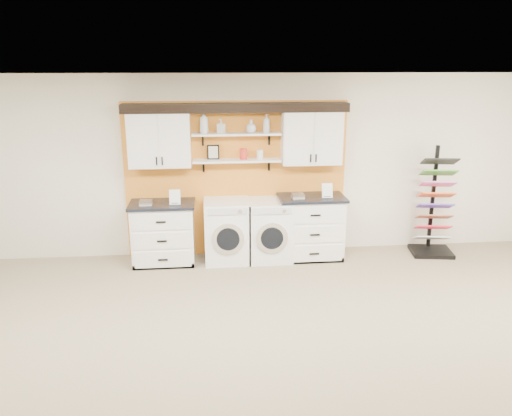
{
  "coord_description": "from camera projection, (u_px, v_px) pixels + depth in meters",
  "views": [
    {
      "loc": [
        -0.43,
        -3.58,
        2.94
      ],
      "look_at": [
        0.14,
        2.3,
        1.22
      ],
      "focal_mm": 35.0,
      "sensor_mm": 36.0,
      "label": 1
    }
  ],
  "objects": [
    {
      "name": "ceiling",
      "position": [
        267.0,
        84.0,
        3.51
      ],
      "size": [
        10.0,
        10.0,
        0.0
      ],
      "primitive_type": "plane",
      "rotation": [
        3.14,
        0.0,
        0.0
      ],
      "color": "white",
      "rests_on": "wall_back"
    },
    {
      "name": "wall_back",
      "position": [
        236.0,
        166.0,
        7.72
      ],
      "size": [
        10.0,
        0.0,
        10.0
      ],
      "primitive_type": "plane",
      "rotation": [
        1.57,
        0.0,
        0.0
      ],
      "color": "silver",
      "rests_on": "floor"
    },
    {
      "name": "accent_panel",
      "position": [
        236.0,
        179.0,
        7.74
      ],
      "size": [
        3.4,
        0.07,
        2.4
      ],
      "primitive_type": "cube",
      "color": "orange",
      "rests_on": "wall_back"
    },
    {
      "name": "upper_cabinet_left",
      "position": [
        159.0,
        138.0,
        7.28
      ],
      "size": [
        0.9,
        0.35,
        0.84
      ],
      "color": "white",
      "rests_on": "wall_back"
    },
    {
      "name": "upper_cabinet_right",
      "position": [
        312.0,
        136.0,
        7.49
      ],
      "size": [
        0.9,
        0.35,
        0.84
      ],
      "color": "white",
      "rests_on": "wall_back"
    },
    {
      "name": "shelf_lower",
      "position": [
        237.0,
        161.0,
        7.49
      ],
      "size": [
        1.32,
        0.28,
        0.03
      ],
      "primitive_type": "cube",
      "color": "white",
      "rests_on": "wall_back"
    },
    {
      "name": "shelf_upper",
      "position": [
        236.0,
        134.0,
        7.38
      ],
      "size": [
        1.32,
        0.28,
        0.03
      ],
      "primitive_type": "cube",
      "color": "white",
      "rests_on": "wall_back"
    },
    {
      "name": "crown_molding",
      "position": [
        236.0,
        107.0,
        7.28
      ],
      "size": [
        3.3,
        0.41,
        0.13
      ],
      "color": "black",
      "rests_on": "wall_back"
    },
    {
      "name": "picture_frame",
      "position": [
        213.0,
        152.0,
        7.47
      ],
      "size": [
        0.18,
        0.02,
        0.22
      ],
      "color": "black",
      "rests_on": "shelf_lower"
    },
    {
      "name": "canister_red",
      "position": [
        243.0,
        154.0,
        7.47
      ],
      "size": [
        0.11,
        0.11,
        0.16
      ],
      "primitive_type": "cylinder",
      "color": "red",
      "rests_on": "shelf_lower"
    },
    {
      "name": "canister_cream",
      "position": [
        260.0,
        155.0,
        7.5
      ],
      "size": [
        0.1,
        0.1,
        0.14
      ],
      "primitive_type": "cylinder",
      "color": "silver",
      "rests_on": "shelf_lower"
    },
    {
      "name": "base_cabinet_left",
      "position": [
        164.0,
        233.0,
        7.53
      ],
      "size": [
        0.97,
        0.66,
        0.95
      ],
      "color": "white",
      "rests_on": "floor"
    },
    {
      "name": "base_cabinet_right",
      "position": [
        311.0,
        227.0,
        7.74
      ],
      "size": [
        1.01,
        0.66,
        0.99
      ],
      "color": "white",
      "rests_on": "floor"
    },
    {
      "name": "washer",
      "position": [
        227.0,
        231.0,
        7.62
      ],
      "size": [
        0.68,
        0.71,
        0.95
      ],
      "color": "white",
      "rests_on": "floor"
    },
    {
      "name": "dryer",
      "position": [
        269.0,
        230.0,
        7.68
      ],
      "size": [
        0.67,
        0.71,
        0.94
      ],
      "color": "white",
      "rests_on": "floor"
    },
    {
      "name": "sample_rack",
      "position": [
        433.0,
        221.0,
        7.88
      ],
      "size": [
        0.7,
        0.61,
        1.72
      ],
      "rotation": [
        0.0,
        0.0,
        -0.16
      ],
      "color": "black",
      "rests_on": "floor"
    },
    {
      "name": "soap_bottle_a",
      "position": [
        204.0,
        122.0,
        7.28
      ],
      "size": [
        0.18,
        0.18,
        0.33
      ],
      "primitive_type": "imported",
      "rotation": [
        0.0,
        0.0,
        -0.69
      ],
      "color": "silver",
      "rests_on": "shelf_upper"
    },
    {
      "name": "soap_bottle_b",
      "position": [
        221.0,
        126.0,
        7.33
      ],
      "size": [
        0.13,
        0.13,
        0.2
      ],
      "primitive_type": "imported",
      "rotation": [
        0.0,
        0.0,
        4.07
      ],
      "color": "silver",
      "rests_on": "shelf_upper"
    },
    {
      "name": "soap_bottle_c",
      "position": [
        251.0,
        126.0,
        7.37
      ],
      "size": [
        0.19,
        0.19,
        0.19
      ],
      "primitive_type": "imported",
      "rotation": [
        0.0,
        0.0,
        1.84
      ],
      "color": "silver",
      "rests_on": "shelf_upper"
    },
    {
      "name": "soap_bottle_d",
      "position": [
        266.0,
        123.0,
        7.38
      ],
      "size": [
        0.14,
        0.14,
        0.27
      ],
      "primitive_type": "imported",
      "rotation": [
        0.0,
        0.0,
        1.16
      ],
      "color": "silver",
      "rests_on": "shelf_upper"
    }
  ]
}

